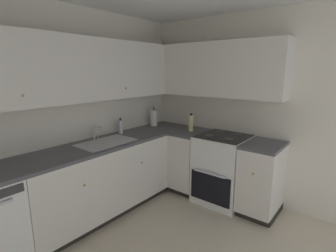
% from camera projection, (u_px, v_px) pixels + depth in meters
% --- Properties ---
extents(wall_back, '(4.04, 0.05, 2.45)m').
position_uv_depth(wall_back, '(43.00, 118.00, 2.75)').
color(wall_back, silver).
rests_on(wall_back, ground_plane).
extents(wall_right, '(0.05, 3.43, 2.45)m').
position_uv_depth(wall_right, '(263.00, 111.00, 3.25)').
color(wall_right, silver).
rests_on(wall_right, ground_plane).
extents(lower_cabinets_back, '(1.85, 0.62, 0.86)m').
position_uv_depth(lower_cabinets_back, '(100.00, 181.00, 3.07)').
color(lower_cabinets_back, silver).
rests_on(lower_cabinets_back, ground_plane).
extents(countertop_back, '(3.05, 0.60, 0.03)m').
position_uv_depth(countertop_back, '(98.00, 146.00, 2.97)').
color(countertop_back, '#4C4C51').
rests_on(countertop_back, lower_cabinets_back).
extents(lower_cabinets_right, '(0.62, 1.42, 0.86)m').
position_uv_depth(lower_cabinets_right, '(225.00, 171.00, 3.37)').
color(lower_cabinets_right, silver).
rests_on(lower_cabinets_right, ground_plane).
extents(countertop_right, '(0.60, 1.42, 0.03)m').
position_uv_depth(countertop_right, '(226.00, 138.00, 3.28)').
color(countertop_right, '#4C4C51').
rests_on(countertop_right, lower_cabinets_right).
extents(oven_range, '(0.68, 0.62, 1.04)m').
position_uv_depth(oven_range, '(222.00, 168.00, 3.41)').
color(oven_range, white).
rests_on(oven_range, ground_plane).
extents(upper_cabinets_back, '(2.73, 0.34, 0.70)m').
position_uv_depth(upper_cabinets_back, '(73.00, 70.00, 2.75)').
color(upper_cabinets_back, silver).
extents(upper_cabinets_right, '(0.32, 1.97, 0.70)m').
position_uv_depth(upper_cabinets_right, '(210.00, 70.00, 3.41)').
color(upper_cabinets_right, silver).
extents(sink, '(0.67, 0.40, 0.10)m').
position_uv_depth(sink, '(106.00, 146.00, 3.03)').
color(sink, '#B7B7BC').
rests_on(sink, countertop_back).
extents(faucet, '(0.07, 0.16, 0.18)m').
position_uv_depth(faucet, '(95.00, 131.00, 3.13)').
color(faucet, silver).
rests_on(faucet, countertop_back).
extents(soap_bottle, '(0.06, 0.06, 0.21)m').
position_uv_depth(soap_bottle, '(121.00, 127.00, 3.45)').
color(soap_bottle, silver).
rests_on(soap_bottle, countertop_back).
extents(paper_towel_roll, '(0.11, 0.11, 0.30)m').
position_uv_depth(paper_towel_roll, '(154.00, 118.00, 3.92)').
color(paper_towel_roll, white).
rests_on(paper_towel_roll, countertop_back).
extents(oil_bottle, '(0.07, 0.07, 0.25)m').
position_uv_depth(oil_bottle, '(191.00, 123.00, 3.58)').
color(oil_bottle, beige).
rests_on(oil_bottle, countertop_right).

